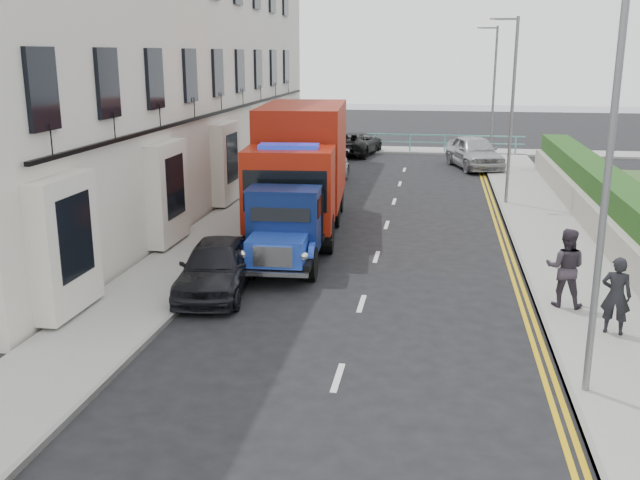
# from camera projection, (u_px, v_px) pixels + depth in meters

# --- Properties ---
(ground) EXTENTS (120.00, 120.00, 0.00)m
(ground) POSITION_uv_depth(u_px,v_px,m) (351.00, 336.00, 14.86)
(ground) COLOR black
(ground) RESTS_ON ground
(pavement_west) EXTENTS (2.40, 38.00, 0.12)m
(pavement_west) POSITION_uv_depth(u_px,v_px,m) (232.00, 224.00, 24.25)
(pavement_west) COLOR gray
(pavement_west) RESTS_ON ground
(pavement_east) EXTENTS (2.60, 38.00, 0.12)m
(pavement_east) POSITION_uv_depth(u_px,v_px,m) (551.00, 237.00, 22.59)
(pavement_east) COLOR gray
(pavement_east) RESTS_ON ground
(promenade) EXTENTS (30.00, 2.50, 0.12)m
(promenade) POSITION_uv_depth(u_px,v_px,m) (410.00, 150.00, 42.51)
(promenade) COLOR gray
(promenade) RESTS_ON ground
(sea_plane) EXTENTS (120.00, 120.00, 0.00)m
(sea_plane) POSITION_uv_depth(u_px,v_px,m) (423.00, 111.00, 72.09)
(sea_plane) COLOR #4C5A68
(sea_plane) RESTS_ON ground
(terrace_west) EXTENTS (6.31, 30.20, 14.25)m
(terrace_west) POSITION_uv_depth(u_px,v_px,m) (147.00, 13.00, 26.93)
(terrace_west) COLOR silver
(terrace_west) RESTS_ON ground
(garden_east) EXTENTS (1.45, 28.00, 1.75)m
(garden_east) POSITION_uv_depth(u_px,v_px,m) (618.00, 213.00, 22.08)
(garden_east) COLOR #B2AD9E
(garden_east) RESTS_ON ground
(seafront_railing) EXTENTS (13.00, 0.08, 1.11)m
(seafront_railing) POSITION_uv_depth(u_px,v_px,m) (410.00, 143.00, 41.61)
(seafront_railing) COLOR #59B2A5
(seafront_railing) RESTS_ON ground
(lamp_near) EXTENTS (1.23, 0.18, 7.00)m
(lamp_near) POSITION_uv_depth(u_px,v_px,m) (600.00, 166.00, 11.27)
(lamp_near) COLOR slate
(lamp_near) RESTS_ON ground
(lamp_mid) EXTENTS (1.23, 0.18, 7.00)m
(lamp_mid) POSITION_uv_depth(u_px,v_px,m) (509.00, 100.00, 26.53)
(lamp_mid) COLOR slate
(lamp_mid) RESTS_ON ground
(lamp_far) EXTENTS (1.23, 0.18, 7.00)m
(lamp_far) POSITION_uv_depth(u_px,v_px,m) (491.00, 88.00, 36.07)
(lamp_far) COLOR slate
(lamp_far) RESTS_ON ground
(bedford_lorry) EXTENTS (2.10, 4.86, 2.26)m
(bedford_lorry) POSITION_uv_depth(u_px,v_px,m) (285.00, 233.00, 19.08)
(bedford_lorry) COLOR black
(bedford_lorry) RESTS_ON ground
(red_lorry) EXTENTS (3.23, 7.89, 4.04)m
(red_lorry) POSITION_uv_depth(u_px,v_px,m) (301.00, 164.00, 23.53)
(red_lorry) COLOR black
(red_lorry) RESTS_ON ground
(parked_car_front) EXTENTS (1.95, 4.06, 1.34)m
(parked_car_front) POSITION_uv_depth(u_px,v_px,m) (216.00, 267.00, 17.38)
(parked_car_front) COLOR black
(parked_car_front) RESTS_ON ground
(parked_car_mid) EXTENTS (1.47, 3.90, 1.27)m
(parked_car_mid) POSITION_uv_depth(u_px,v_px,m) (298.00, 214.00, 23.22)
(parked_car_mid) COLOR #569BB9
(parked_car_mid) RESTS_ON ground
(parked_car_rear) EXTENTS (2.14, 4.74, 1.35)m
(parked_car_rear) POSITION_uv_depth(u_px,v_px,m) (323.00, 169.00, 31.95)
(parked_car_rear) COLOR #9A999E
(parked_car_rear) RESTS_ON ground
(seafront_car_left) EXTENTS (2.96, 5.05, 1.32)m
(seafront_car_left) POSITION_uv_depth(u_px,v_px,m) (356.00, 143.00, 40.93)
(seafront_car_left) COLOR black
(seafront_car_left) RESTS_ON ground
(seafront_car_right) EXTENTS (3.20, 5.21, 1.66)m
(seafront_car_right) POSITION_uv_depth(u_px,v_px,m) (474.00, 152.00, 36.10)
(seafront_car_right) COLOR #A2A1A6
(seafront_car_right) RESTS_ON ground
(pedestrian_east_near) EXTENTS (0.68, 0.55, 1.63)m
(pedestrian_east_near) POSITION_uv_depth(u_px,v_px,m) (616.00, 295.00, 14.51)
(pedestrian_east_near) COLOR black
(pedestrian_east_near) RESTS_ON pavement_east
(pedestrian_east_far) EXTENTS (1.00, 0.85, 1.81)m
(pedestrian_east_far) POSITION_uv_depth(u_px,v_px,m) (565.00, 268.00, 16.07)
(pedestrian_east_far) COLOR #39303B
(pedestrian_east_far) RESTS_ON pavement_east
(pedestrian_west_near) EXTENTS (1.21, 0.79, 1.91)m
(pedestrian_west_near) POSITION_uv_depth(u_px,v_px,m) (274.00, 181.00, 26.67)
(pedestrian_west_near) COLOR black
(pedestrian_west_near) RESTS_ON pavement_west
(pedestrian_west_far) EXTENTS (0.97, 0.66, 1.93)m
(pedestrian_west_far) POSITION_uv_depth(u_px,v_px,m) (286.00, 171.00, 28.81)
(pedestrian_west_far) COLOR #3E352C
(pedestrian_west_far) RESTS_ON pavement_west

